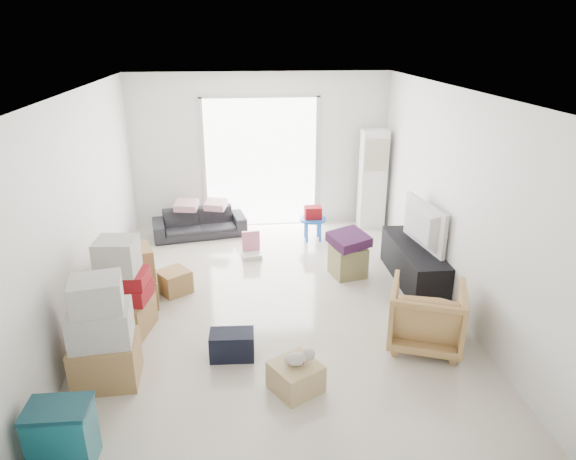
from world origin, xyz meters
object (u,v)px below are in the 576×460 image
(kids_table, at_px, (313,217))
(storage_bins, at_px, (62,436))
(ac_tower, at_px, (373,180))
(sofa, at_px, (199,219))
(wood_crate, at_px, (296,377))
(ottoman, at_px, (348,261))
(armchair, at_px, (427,312))
(television, at_px, (416,241))
(tv_console, at_px, (413,263))

(kids_table, bearing_deg, storage_bins, -120.39)
(kids_table, bearing_deg, ac_tower, 24.98)
(sofa, distance_m, storage_bins, 5.07)
(ac_tower, height_order, wood_crate, ac_tower)
(sofa, xyz_separation_m, kids_table, (1.92, -0.38, 0.11))
(ac_tower, distance_m, ottoman, 2.20)
(storage_bins, distance_m, wood_crate, 2.12)
(sofa, relative_size, armchair, 1.93)
(television, xyz_separation_m, storage_bins, (-3.90, -2.94, -0.32))
(wood_crate, bearing_deg, sofa, 105.54)
(kids_table, relative_size, wood_crate, 1.36)
(armchair, relative_size, storage_bins, 1.40)
(ac_tower, xyz_separation_m, kids_table, (-1.14, -0.53, -0.46))
(tv_console, relative_size, kids_table, 2.74)
(tv_console, distance_m, sofa, 3.73)
(ottoman, xyz_separation_m, wood_crate, (-1.05, -2.47, -0.08))
(television, bearing_deg, wood_crate, 130.32)
(tv_console, bearing_deg, wood_crate, -131.32)
(ottoman, bearing_deg, storage_bins, -133.15)
(kids_table, bearing_deg, armchair, -76.06)
(sofa, height_order, armchair, armchair)
(armchair, height_order, ottoman, armchair)
(tv_console, relative_size, television, 1.49)
(sofa, bearing_deg, television, -43.95)
(ac_tower, distance_m, storage_bins, 6.46)
(tv_console, distance_m, storage_bins, 4.88)
(storage_bins, bearing_deg, ottoman, 46.85)
(television, relative_size, ottoman, 2.43)
(ottoman, bearing_deg, tv_console, -17.91)
(kids_table, bearing_deg, ottoman, -77.60)
(tv_console, xyz_separation_m, ottoman, (-0.88, 0.28, -0.05))
(ac_tower, relative_size, ottoman, 3.92)
(sofa, bearing_deg, wood_crate, -84.79)
(ottoman, relative_size, wood_crate, 1.03)
(sofa, height_order, wood_crate, sofa)
(storage_bins, relative_size, wood_crate, 1.34)
(sofa, bearing_deg, storage_bins, -109.33)
(ac_tower, bearing_deg, ottoman, -113.20)
(television, distance_m, kids_table, 2.07)
(sofa, relative_size, ottoman, 3.51)
(tv_console, xyz_separation_m, armchair, (-0.38, -1.55, 0.14))
(ac_tower, height_order, armchair, ac_tower)
(ottoman, distance_m, wood_crate, 2.69)
(tv_console, xyz_separation_m, kids_table, (-1.19, 1.69, 0.15))
(television, distance_m, storage_bins, 4.89)
(tv_console, distance_m, wood_crate, 2.92)
(tv_console, relative_size, armchair, 1.99)
(ottoman, bearing_deg, television, -17.91)
(ac_tower, distance_m, kids_table, 1.34)
(armchair, bearing_deg, storage_bins, 42.53)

